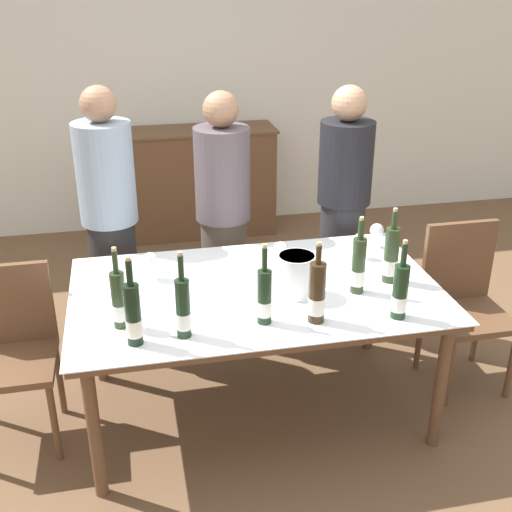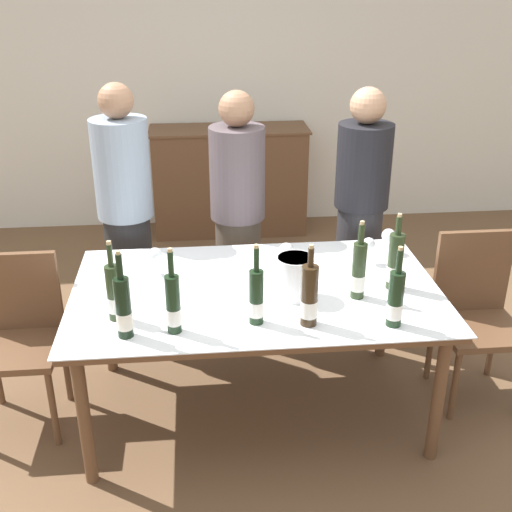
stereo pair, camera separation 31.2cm
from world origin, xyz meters
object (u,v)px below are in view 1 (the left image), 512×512
object	(u,v)px
dining_table	(256,299)
wine_bottle_2	(264,298)
wine_glass_1	(151,261)
wine_bottle_6	(391,256)
wine_glass_2	(360,240)
ice_bucket	(296,274)
wine_bottle_4	(358,266)
person_host	(111,226)
wine_bottle_5	(133,315)
wine_glass_0	(377,231)
person_guest_left	(223,221)
wine_bottle_1	(119,301)
person_guest_right	(343,213)
wine_bottle_0	(317,294)
sideboard_cabinet	(198,182)
wine_bottle_3	(400,292)
chair_left_end	(11,343)
wine_glass_3	(281,250)
wine_bottle_7	(183,309)
chair_right_end	(463,295)

from	to	relation	value
dining_table	wine_bottle_2	xyz separation A→B (m)	(-0.03, -0.33, 0.19)
wine_glass_1	wine_bottle_6	bearing A→B (deg)	-13.05
wine_glass_2	ice_bucket	bearing A→B (deg)	-143.02
wine_bottle_4	wine_glass_1	bearing A→B (deg)	160.24
person_host	wine_bottle_5	bearing A→B (deg)	-85.54
wine_glass_0	person_guest_left	size ratio (longest dim) A/B	0.09
wine_bottle_1	person_guest_right	world-z (taller)	person_guest_right
wine_bottle_0	person_host	xyz separation A→B (m)	(-0.90, 1.18, -0.06)
wine_bottle_6	person_guest_left	world-z (taller)	person_guest_left
dining_table	wine_glass_2	distance (m)	0.70
person_host	sideboard_cabinet	bearing A→B (deg)	67.80
ice_bucket	wine_bottle_0	xyz separation A→B (m)	(0.02, -0.27, 0.02)
dining_table	wine_bottle_3	bearing A→B (deg)	-35.09
wine_bottle_0	wine_glass_1	distance (m)	0.92
wine_bottle_1	wine_glass_2	size ratio (longest dim) A/B	2.62
wine_bottle_3	wine_bottle_6	world-z (taller)	wine_bottle_6
wine_bottle_6	chair_left_end	xyz separation A→B (m)	(-1.89, 0.14, -0.35)
wine_glass_3	chair_left_end	bearing A→B (deg)	-173.65
wine_glass_3	dining_table	bearing A→B (deg)	-127.68
sideboard_cabinet	ice_bucket	bearing A→B (deg)	-86.62
wine_bottle_4	wine_glass_2	world-z (taller)	wine_bottle_4
wine_bottle_6	wine_bottle_7	distance (m)	1.13
chair_right_end	wine_bottle_6	bearing A→B (deg)	-164.78
person_guest_left	person_host	bearing A→B (deg)	-179.85
person_guest_left	chair_left_end	bearing A→B (deg)	-148.02
wine_glass_0	person_host	distance (m)	1.55
wine_bottle_1	person_guest_left	bearing A→B (deg)	58.85
chair_right_end	person_guest_right	world-z (taller)	person_guest_right
wine_bottle_1	wine_glass_1	xyz separation A→B (m)	(0.16, 0.45, -0.03)
wine_bottle_3	wine_glass_0	size ratio (longest dim) A/B	2.70
wine_bottle_1	person_guest_left	xyz separation A→B (m)	(0.63, 1.05, -0.08)
person_guest_right	wine_bottle_7	bearing A→B (deg)	-133.92
wine_bottle_1	chair_left_end	size ratio (longest dim) A/B	0.43
dining_table	sideboard_cabinet	bearing A→B (deg)	89.53
sideboard_cabinet	wine_bottle_0	world-z (taller)	wine_bottle_0
wine_bottle_0	person_host	distance (m)	1.49
wine_glass_3	wine_bottle_3	bearing A→B (deg)	-58.53
wine_bottle_5	wine_bottle_7	distance (m)	0.21
wine_bottle_1	wine_glass_1	world-z (taller)	wine_bottle_1
wine_bottle_7	wine_glass_2	bearing A→B (deg)	30.75
sideboard_cabinet	wine_glass_3	distance (m)	2.38
sideboard_cabinet	ice_bucket	xyz separation A→B (m)	(0.16, -2.69, 0.38)
wine_bottle_0	wine_bottle_5	bearing A→B (deg)	-178.40
sideboard_cabinet	wine_glass_3	bearing A→B (deg)	-86.03
wine_glass_0	wine_glass_3	xyz separation A→B (m)	(-0.59, -0.13, -0.00)
wine_glass_3	chair_left_end	distance (m)	1.44
wine_bottle_2	wine_bottle_6	xyz separation A→B (m)	(0.71, 0.27, 0.01)
dining_table	wine_bottle_2	bearing A→B (deg)	-95.35
wine_bottle_0	wine_bottle_6	world-z (taller)	wine_bottle_6
dining_table	wine_bottle_6	bearing A→B (deg)	-4.53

